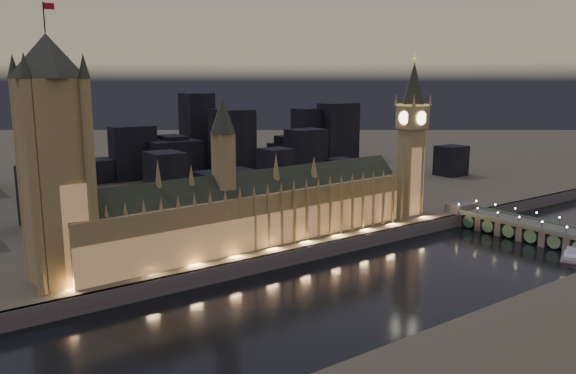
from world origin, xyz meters
TOP-DOWN VIEW (x-y plane):
  - ground_plane at (0.00, 0.00)m, footprint 2000.00×2000.00m
  - north_bank at (0.00, 520.00)m, footprint 2000.00×960.00m
  - embankment_wall at (0.00, 41.00)m, footprint 2000.00×2.50m
  - palace_of_westminster at (-10.82, 61.75)m, footprint 202.00×29.06m
  - victoria_tower at (-110.00, 61.92)m, footprint 31.68×31.68m
  - elizabeth_tower at (108.00, 61.92)m, footprint 18.00×18.00m
  - westminster_bridge at (140.23, -3.44)m, footprint 19.41×113.00m
  - river_boat at (137.51, -33.55)m, footprint 49.43×31.19m
  - city_backdrop at (32.84, 249.06)m, footprint 477.55×215.63m

SIDE VIEW (x-z plane):
  - ground_plane at x=0.00m, z-range 0.00..0.00m
  - river_boat at x=137.51m, z-range -0.69..3.81m
  - north_bank at x=0.00m, z-range 0.00..8.00m
  - embankment_wall at x=0.00m, z-range 0.00..8.00m
  - westminster_bridge at x=140.23m, z-range -1.97..13.93m
  - palace_of_westminster at x=-10.82m, z-range -12.63..65.37m
  - city_backdrop at x=32.84m, z-range -11.45..73.89m
  - victoria_tower at x=-110.00m, z-range 7.46..123.94m
  - elizabeth_tower at x=108.00m, z-range 13.85..117.62m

